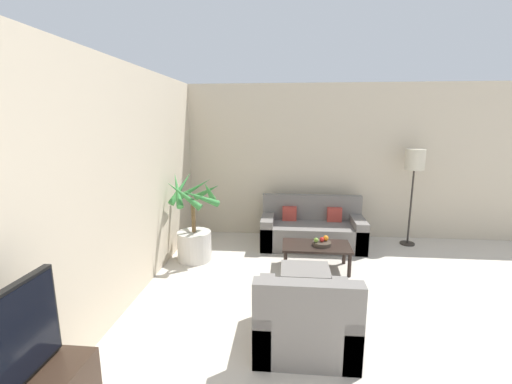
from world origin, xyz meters
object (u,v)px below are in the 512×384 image
Objects in this scene: apple_green at (316,240)px; armchair at (305,320)px; potted_palm at (194,231)px; floor_lamp at (415,165)px; fruit_bowl at (322,244)px; orange_fruit at (326,238)px; coffee_table at (316,248)px; apple_red at (322,240)px; sofa_loveseat at (312,230)px; ottoman at (305,283)px.

apple_green is 0.07× the size of armchair.
floor_lamp reaches higher than potted_palm.
fruit_bowl is 3.31× the size of orange_fruit.
coffee_table is 14.79× the size of apple_green.
apple_green is (-0.08, -0.02, 0.06)m from fruit_bowl.
apple_red is at bearing -8.19° from coffee_table.
fruit_bowl is at bearing -143.69° from floor_lamp.
orange_fruit is (0.06, 0.05, 0.01)m from apple_red.
coffee_table is (-0.00, -0.93, 0.04)m from sofa_loveseat.
apple_red is (-0.00, 0.00, 0.06)m from fruit_bowl.
sofa_loveseat reaches higher than fruit_bowl.
floor_lamp is 1.79× the size of armchair.
potted_palm is at bearing 147.90° from ottoman.
orange_fruit is (0.14, 0.08, 0.01)m from apple_green.
sofa_loveseat is 6.59× the size of fruit_bowl.
armchair is at bearing -102.01° from orange_fruit.
potted_palm is 1.88m from apple_red.
armchair is at bearing -98.02° from coffee_table.
coffee_table is at bearing 171.81° from apple_red.
apple_green is at bearing -90.68° from sofa_loveseat.
potted_palm is 1.90m from ottoman.
apple_green is 1.71m from armchair.
floor_lamp reaches higher than sofa_loveseat.
apple_red is 0.08m from apple_green.
potted_palm is at bearing 174.80° from apple_red.
apple_green is at bearing -163.73° from fruit_bowl.
coffee_table is at bearing -145.20° from floor_lamp.
sofa_loveseat is (1.80, 0.77, -0.18)m from potted_palm.
fruit_bowl is (-1.57, -1.15, -0.98)m from floor_lamp.
apple_red is at bearing 72.06° from ottoman.
sofa_loveseat is at bearing 94.29° from fruit_bowl.
armchair is at bearing -123.38° from floor_lamp.
potted_palm is 1.93m from orange_fruit.
floor_lamp is at bearing 56.62° from armchair.
coffee_table is at bearing -90.21° from sofa_loveseat.
orange_fruit reaches higher than apple_green.
fruit_bowl is at bearing 79.50° from armchair.
floor_lamp reaches higher than coffee_table.
fruit_bowl is at bearing -8.37° from coffee_table.
potted_palm is 20.90× the size of apple_green.
armchair reaches higher than apple_green.
ottoman is (-0.27, -0.83, -0.19)m from fruit_bowl.
apple_green is at bearing -151.36° from orange_fruit.
fruit_bowl is (0.07, -0.01, 0.07)m from coffee_table.
apple_red is (0.07, -0.01, 0.13)m from coffee_table.
potted_palm reaches higher than orange_fruit.
floor_lamp is (3.43, 0.98, 0.92)m from potted_palm.
sofa_loveseat is 2.66m from armchair.
fruit_bowl is (0.07, -0.94, 0.11)m from sofa_loveseat.
armchair is (-0.31, -1.70, -0.19)m from apple_red.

